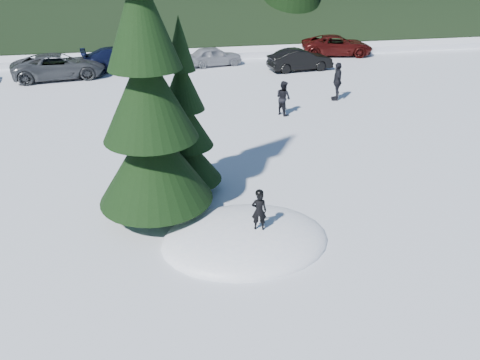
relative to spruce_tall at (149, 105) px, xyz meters
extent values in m
plane|color=white|center=(2.20, -1.80, -3.32)|extent=(200.00, 200.00, 0.00)
ellipsoid|color=white|center=(2.20, -1.80, -3.32)|extent=(4.48, 3.52, 0.96)
cylinder|color=black|center=(0.00, 0.00, -2.62)|extent=(0.38, 0.38, 1.40)
cone|color=black|center=(0.00, 0.00, -1.53)|extent=(3.20, 3.20, 2.46)
cone|color=black|center=(0.00, 0.00, 0.33)|extent=(2.54, 2.54, 2.46)
cone|color=black|center=(0.00, 0.00, 2.19)|extent=(1.88, 1.88, 2.46)
cylinder|color=black|center=(1.00, 1.40, -2.82)|extent=(0.26, 0.26, 1.00)
cone|color=black|center=(1.00, 1.40, -2.16)|extent=(2.20, 2.20, 1.52)
cone|color=black|center=(1.00, 1.40, -1.01)|extent=(1.75, 1.75, 1.52)
cone|color=black|center=(1.00, 1.40, 0.14)|extent=(1.29, 1.29, 1.52)
cone|color=black|center=(1.00, 1.40, 1.29)|extent=(0.84, 0.84, 1.52)
imported|color=black|center=(2.50, -2.04, -2.31)|extent=(0.44, 0.34, 1.07)
imported|color=black|center=(6.14, 8.07, -2.53)|extent=(0.88, 0.96, 1.58)
imported|color=black|center=(9.46, 9.77, -2.37)|extent=(0.78, 1.20, 1.89)
imported|color=#414447|center=(-4.88, 17.15, -2.59)|extent=(5.54, 3.15, 1.46)
imported|color=black|center=(-1.32, 18.64, -2.62)|extent=(5.07, 2.59, 1.41)
imported|color=#93959B|center=(4.55, 18.60, -2.70)|extent=(3.82, 2.04, 1.23)
imported|color=black|center=(9.64, 16.20, -2.66)|extent=(4.15, 1.81, 1.33)
imported|color=#3F0C0B|center=(13.69, 20.07, -2.62)|extent=(5.38, 3.30, 1.39)
camera|label=1|loc=(-0.06, -11.99, 3.71)|focal=35.00mm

